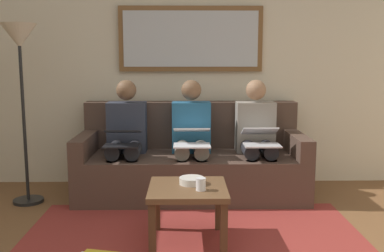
{
  "coord_description": "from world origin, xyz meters",
  "views": [
    {
      "loc": [
        0.06,
        2.21,
        1.35
      ],
      "look_at": [
        0.0,
        -1.7,
        0.75
      ],
      "focal_mm": 41.41,
      "sensor_mm": 36.0,
      "label": 1
    }
  ],
  "objects_px": {
    "person_left": "(257,135)",
    "person_middle": "(191,135)",
    "couch": "(191,163)",
    "bowl": "(192,181)",
    "standing_lamp": "(20,56)",
    "framed_mirror": "(191,39)",
    "coffee_table": "(188,196)",
    "person_right": "(126,135)",
    "laptop_black": "(122,138)",
    "laptop_silver": "(261,137)",
    "cup": "(201,184)",
    "laptop_white": "(192,137)"
  },
  "relations": [
    {
      "from": "person_left",
      "to": "laptop_black",
      "type": "relative_size",
      "value": 3.37
    },
    {
      "from": "standing_lamp",
      "to": "framed_mirror",
      "type": "bearing_deg",
      "value": -157.07
    },
    {
      "from": "person_right",
      "to": "laptop_black",
      "type": "relative_size",
      "value": 3.37
    },
    {
      "from": "person_left",
      "to": "laptop_white",
      "type": "bearing_deg",
      "value": 20.41
    },
    {
      "from": "framed_mirror",
      "to": "person_left",
      "type": "xyz_separation_m",
      "value": [
        -0.64,
        0.46,
        -0.94
      ]
    },
    {
      "from": "coffee_table",
      "to": "laptop_silver",
      "type": "distance_m",
      "value": 1.17
    },
    {
      "from": "cup",
      "to": "laptop_black",
      "type": "relative_size",
      "value": 0.27
    },
    {
      "from": "framed_mirror",
      "to": "coffee_table",
      "type": "height_order",
      "value": "framed_mirror"
    },
    {
      "from": "couch",
      "to": "laptop_silver",
      "type": "xyz_separation_m",
      "value": [
        -0.64,
        0.3,
        0.31
      ]
    },
    {
      "from": "person_left",
      "to": "laptop_white",
      "type": "height_order",
      "value": "person_left"
    },
    {
      "from": "coffee_table",
      "to": "standing_lamp",
      "type": "distance_m",
      "value": 2.05
    },
    {
      "from": "person_left",
      "to": "person_middle",
      "type": "xyz_separation_m",
      "value": [
        0.64,
        0.0,
        0.0
      ]
    },
    {
      "from": "person_middle",
      "to": "person_right",
      "type": "height_order",
      "value": "same"
    },
    {
      "from": "person_left",
      "to": "person_middle",
      "type": "distance_m",
      "value": 0.64
    },
    {
      "from": "laptop_white",
      "to": "laptop_black",
      "type": "relative_size",
      "value": 1.12
    },
    {
      "from": "framed_mirror",
      "to": "person_middle",
      "type": "distance_m",
      "value": 1.05
    },
    {
      "from": "framed_mirror",
      "to": "person_left",
      "type": "height_order",
      "value": "framed_mirror"
    },
    {
      "from": "cup",
      "to": "person_right",
      "type": "bearing_deg",
      "value": -60.99
    },
    {
      "from": "framed_mirror",
      "to": "laptop_black",
      "type": "bearing_deg",
      "value": 47.76
    },
    {
      "from": "bowl",
      "to": "person_left",
      "type": "relative_size",
      "value": 0.16
    },
    {
      "from": "person_middle",
      "to": "standing_lamp",
      "type": "bearing_deg",
      "value": 7.31
    },
    {
      "from": "couch",
      "to": "person_middle",
      "type": "bearing_deg",
      "value": 90.0
    },
    {
      "from": "cup",
      "to": "person_middle",
      "type": "relative_size",
      "value": 0.08
    },
    {
      "from": "laptop_silver",
      "to": "cup",
      "type": "bearing_deg",
      "value": 59.53
    },
    {
      "from": "laptop_white",
      "to": "laptop_black",
      "type": "height_order",
      "value": "laptop_white"
    },
    {
      "from": "bowl",
      "to": "standing_lamp",
      "type": "height_order",
      "value": "standing_lamp"
    },
    {
      "from": "couch",
      "to": "person_right",
      "type": "relative_size",
      "value": 1.93
    },
    {
      "from": "coffee_table",
      "to": "laptop_black",
      "type": "distance_m",
      "value": 1.11
    },
    {
      "from": "laptop_white",
      "to": "coffee_table",
      "type": "bearing_deg",
      "value": 87.26
    },
    {
      "from": "standing_lamp",
      "to": "coffee_table",
      "type": "bearing_deg",
      "value": 147.76
    },
    {
      "from": "cup",
      "to": "standing_lamp",
      "type": "distance_m",
      "value": 2.11
    },
    {
      "from": "couch",
      "to": "laptop_black",
      "type": "distance_m",
      "value": 0.78
    },
    {
      "from": "laptop_black",
      "to": "laptop_silver",
      "type": "bearing_deg",
      "value": -179.37
    },
    {
      "from": "bowl",
      "to": "standing_lamp",
      "type": "xyz_separation_m",
      "value": [
        1.54,
        -0.88,
        0.92
      ]
    },
    {
      "from": "laptop_silver",
      "to": "person_right",
      "type": "bearing_deg",
      "value": -10.35
    },
    {
      "from": "laptop_white",
      "to": "person_right",
      "type": "height_order",
      "value": "person_right"
    },
    {
      "from": "person_right",
      "to": "person_middle",
      "type": "bearing_deg",
      "value": 180.0
    },
    {
      "from": "person_middle",
      "to": "laptop_white",
      "type": "height_order",
      "value": "person_middle"
    },
    {
      "from": "framed_mirror",
      "to": "cup",
      "type": "bearing_deg",
      "value": 91.61
    },
    {
      "from": "person_left",
      "to": "couch",
      "type": "bearing_deg",
      "value": -6.13
    },
    {
      "from": "bowl",
      "to": "standing_lamp",
      "type": "distance_m",
      "value": 1.99
    },
    {
      "from": "couch",
      "to": "person_left",
      "type": "bearing_deg",
      "value": 173.87
    },
    {
      "from": "laptop_silver",
      "to": "standing_lamp",
      "type": "bearing_deg",
      "value": -0.91
    },
    {
      "from": "person_left",
      "to": "person_middle",
      "type": "bearing_deg",
      "value": 0.0
    },
    {
      "from": "framed_mirror",
      "to": "coffee_table",
      "type": "relative_size",
      "value": 2.65
    },
    {
      "from": "person_right",
      "to": "framed_mirror",
      "type": "bearing_deg",
      "value": -144.47
    },
    {
      "from": "framed_mirror",
      "to": "laptop_black",
      "type": "relative_size",
      "value": 4.46
    },
    {
      "from": "laptop_white",
      "to": "framed_mirror",
      "type": "bearing_deg",
      "value": -90.0
    },
    {
      "from": "cup",
      "to": "bowl",
      "type": "xyz_separation_m",
      "value": [
        0.06,
        -0.16,
        -0.02
      ]
    },
    {
      "from": "framed_mirror",
      "to": "laptop_white",
      "type": "distance_m",
      "value": 1.15
    }
  ]
}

